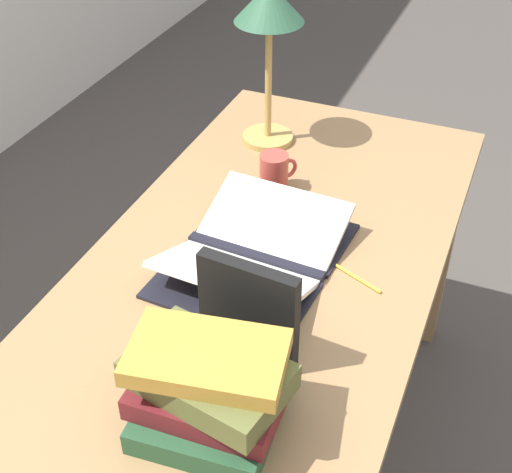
% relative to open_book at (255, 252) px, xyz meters
% --- Properties ---
extents(reading_desk, '(1.60, 0.74, 0.76)m').
position_rel_open_book_xyz_m(reading_desk, '(-0.04, -0.01, -0.12)').
color(reading_desk, '#937047').
rests_on(reading_desk, ground_plane).
extents(open_book, '(0.45, 0.36, 0.08)m').
position_rel_open_book_xyz_m(open_book, '(0.00, 0.00, 0.00)').
color(open_book, black).
rests_on(open_book, reading_desk).
extents(book_stack_tall, '(0.23, 0.28, 0.17)m').
position_rel_open_book_xyz_m(book_stack_tall, '(-0.42, -0.09, 0.06)').
color(book_stack_tall, '#234C2D').
rests_on(book_stack_tall, reading_desk).
extents(book_standing_upright, '(0.04, 0.19, 0.21)m').
position_rel_open_book_xyz_m(book_standing_upright, '(-0.26, -0.09, 0.08)').
color(book_standing_upright, black).
rests_on(book_standing_upright, reading_desk).
extents(reading_lamp, '(0.18, 0.18, 0.43)m').
position_rel_open_book_xyz_m(reading_lamp, '(0.50, 0.17, 0.32)').
color(reading_lamp, tan).
rests_on(reading_lamp, reading_desk).
extents(coffee_mug, '(0.09, 0.08, 0.10)m').
position_rel_open_book_xyz_m(coffee_mug, '(0.28, 0.06, 0.03)').
color(coffee_mug, '#B74238').
rests_on(coffee_mug, reading_desk).
extents(pencil, '(0.07, 0.14, 0.01)m').
position_rel_open_book_xyz_m(pencil, '(0.03, -0.21, -0.02)').
color(pencil, gold).
rests_on(pencil, reading_desk).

